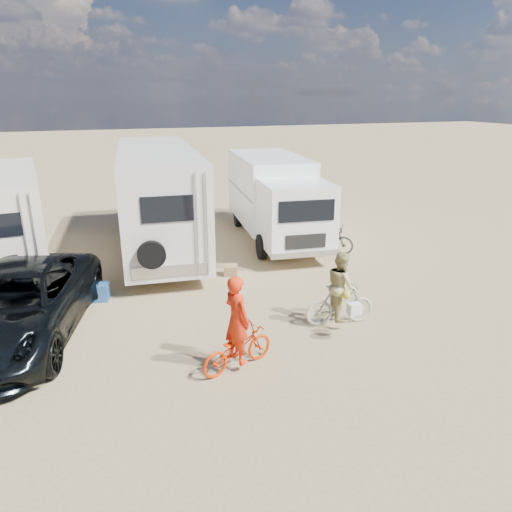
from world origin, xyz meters
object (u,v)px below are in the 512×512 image
object	(u,v)px
bike_man	(237,349)
rider_woman	(341,292)
rv_main	(159,201)
box_truck	(276,200)
crate	(231,270)
dark_suv	(16,305)
bike_woman	(340,304)
rider_man	(237,327)
bike_parked	(326,239)
cooler	(97,292)
rv_left	(2,221)

from	to	relation	value
bike_man	rider_woman	size ratio (longest dim) A/B	1.01
rv_main	box_truck	xyz separation A→B (m)	(4.37, -0.14, -0.27)
box_truck	crate	distance (m)	4.41
dark_suv	bike_woman	size ratio (longest dim) A/B	3.45
rider_man	crate	distance (m)	5.39
bike_parked	rv_main	bearing A→B (deg)	106.29
bike_woman	cooler	xyz separation A→B (m)	(-5.54, 3.46, -0.28)
cooler	crate	xyz separation A→B (m)	(3.98, 0.62, -0.07)
rv_main	rider_man	distance (m)	8.52
bike_man	rider_man	xyz separation A→B (m)	(-0.00, 0.00, 0.48)
bike_parked	crate	bearing A→B (deg)	144.15
dark_suv	cooler	distance (m)	2.48
rider_woman	cooler	xyz separation A→B (m)	(-5.54, 3.46, -0.60)
bike_man	bike_parked	size ratio (longest dim) A/B	0.88
rv_left	box_truck	xyz separation A→B (m)	(9.33, 0.13, -0.01)
rv_main	box_truck	bearing A→B (deg)	3.24
bike_woman	rider_woman	size ratio (longest dim) A/B	1.03
rider_woman	bike_man	bearing A→B (deg)	118.05
rv_left	box_truck	size ratio (longest dim) A/B	0.89
rider_man	rv_left	bearing A→B (deg)	12.71
rv_left	dark_suv	world-z (taller)	rv_left
rider_man	rider_woman	xyz separation A→B (m)	(2.94, 1.08, -0.09)
rv_main	rider_woman	distance (m)	8.10
bike_parked	crate	world-z (taller)	bike_parked
rider_woman	dark_suv	bearing A→B (deg)	83.91
rv_left	bike_parked	xyz separation A→B (m)	(10.41, -2.00, -1.05)
rv_left	crate	bearing A→B (deg)	-30.40
bike_parked	cooler	distance (m)	7.98
cooler	crate	bearing A→B (deg)	20.29
bike_woman	rider_woman	world-z (taller)	rider_woman
cooler	bike_man	bearing A→B (deg)	-48.84
rv_left	crate	size ratio (longest dim) A/B	15.79
bike_woman	bike_parked	distance (m)	5.60
box_truck	rider_woman	xyz separation A→B (m)	(-1.19, -7.24, -0.70)
bike_man	rider_man	size ratio (longest dim) A/B	0.92
rider_man	bike_parked	bearing A→B (deg)	-59.72
crate	cooler	bearing A→B (deg)	-171.13
rv_main	rv_left	size ratio (longest dim) A/B	1.36
bike_parked	crate	xyz separation A→B (m)	(-3.82, -1.04, -0.35)
rider_woman	cooler	size ratio (longest dim) A/B	2.84
rv_main	rv_left	distance (m)	4.97
rv_left	cooler	xyz separation A→B (m)	(2.60, -3.66, -1.32)
bike_man	bike_woman	distance (m)	3.14
rv_main	bike_man	distance (m)	8.58
rv_main	dark_suv	bearing A→B (deg)	-121.44
box_truck	bike_parked	xyz separation A→B (m)	(1.08, -2.13, -1.03)
rv_main	crate	xyz separation A→B (m)	(1.62, -3.31, -1.64)
bike_parked	cooler	bearing A→B (deg)	140.94
dark_suv	rider_man	bearing A→B (deg)	-19.27
crate	dark_suv	bearing A→B (deg)	-158.59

